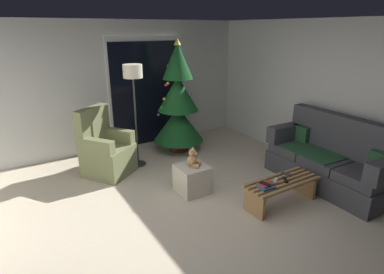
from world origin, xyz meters
TOP-DOWN VIEW (x-y plane):
  - ground_plane at (0.00, 0.00)m, footprint 7.00×7.00m
  - wall_back at (0.00, 3.06)m, footprint 5.72×0.12m
  - wall_right at (2.86, 0.00)m, footprint 0.12×6.00m
  - patio_door_frame at (0.71, 2.99)m, footprint 1.60×0.02m
  - patio_door_glass at (0.71, 2.97)m, footprint 1.50×0.02m
  - couch at (2.32, -0.28)m, footprint 0.83×1.96m
  - coffee_table at (1.23, -0.32)m, footprint 1.10×0.40m
  - remote_black at (1.26, -0.34)m, footprint 0.12×0.15m
  - remote_silver at (1.13, -0.28)m, footprint 0.16×0.12m
  - remote_graphite at (1.41, -0.23)m, footprint 0.09×0.16m
  - book_stack at (0.90, -0.34)m, footprint 0.22×0.18m
  - cell_phone at (0.88, -0.34)m, footprint 0.11×0.16m
  - christmas_tree at (1.03, 2.22)m, footprint 0.98×0.98m
  - armchair at (-0.53, 1.94)m, footprint 0.95×0.96m
  - floor_lamp at (0.05, 1.99)m, footprint 0.32×0.32m
  - ottoman at (0.37, 0.63)m, footprint 0.44×0.44m
  - teddy_bear_honey at (0.37, 0.63)m, footprint 0.21×0.22m

SIDE VIEW (x-z plane):
  - ground_plane at x=0.00m, z-range 0.00..0.00m
  - ottoman at x=0.37m, z-range 0.00..0.42m
  - coffee_table at x=1.23m, z-range 0.06..0.43m
  - remote_black at x=1.26m, z-range 0.37..0.39m
  - remote_silver at x=1.13m, z-range 0.37..0.39m
  - remote_graphite at x=1.41m, z-range 0.37..0.39m
  - book_stack at x=0.90m, z-range 0.37..0.42m
  - couch at x=2.32m, z-range -0.14..0.94m
  - armchair at x=-0.53m, z-range -0.16..0.97m
  - cell_phone at x=0.88m, z-range 0.42..0.43m
  - teddy_bear_honey at x=0.37m, z-range 0.40..0.68m
  - christmas_tree at x=1.03m, z-range -0.13..2.04m
  - patio_door_glass at x=0.71m, z-range 0.00..2.10m
  - patio_door_frame at x=0.71m, z-range 0.00..2.20m
  - wall_back at x=0.00m, z-range 0.00..2.50m
  - wall_right at x=2.86m, z-range 0.00..2.50m
  - floor_lamp at x=0.05m, z-range 0.61..2.40m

